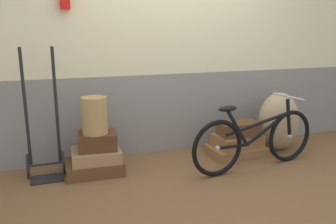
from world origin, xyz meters
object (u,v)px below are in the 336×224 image
at_px(luggage_trolley, 44,145).
at_px(suitcase_0, 95,166).
at_px(burlap_sack, 278,121).
at_px(suitcase_3, 236,150).
at_px(suitcase_2, 98,141).
at_px(suitcase_1, 96,155).
at_px(suitcase_5, 238,129).
at_px(bicycle, 255,140).
at_px(wicker_basket, 95,115).
at_px(suitcase_4, 237,140).

bearing_deg(luggage_trolley, suitcase_0, -8.70).
distance_m(suitcase_0, burlap_sack, 2.32).
xyz_separation_m(suitcase_3, luggage_trolley, (-2.19, 0.10, 0.28)).
bearing_deg(suitcase_3, luggage_trolley, 175.91).
xyz_separation_m(suitcase_2, burlap_sack, (2.26, -0.02, 0.02)).
height_order(suitcase_2, luggage_trolley, luggage_trolley).
height_order(suitcase_0, luggage_trolley, luggage_trolley).
distance_m(suitcase_2, burlap_sack, 2.26).
relative_size(suitcase_0, suitcase_1, 1.18).
bearing_deg(suitcase_2, burlap_sack, 5.88).
height_order(suitcase_5, bicycle, bicycle).
xyz_separation_m(suitcase_5, wicker_basket, (-1.69, 0.03, 0.29)).
relative_size(suitcase_4, burlap_sack, 0.75).
xyz_separation_m(suitcase_3, suitcase_5, (0.01, -0.03, 0.28)).
bearing_deg(bicycle, luggage_trolley, 166.06).
bearing_deg(suitcase_5, suitcase_1, -175.18).
xyz_separation_m(suitcase_1, suitcase_4, (1.69, -0.02, -0.02)).
xyz_separation_m(suitcase_1, suitcase_2, (0.02, 0.01, 0.15)).
bearing_deg(suitcase_2, suitcase_3, 5.39).
bearing_deg(suitcase_0, burlap_sack, 1.82).
bearing_deg(luggage_trolley, suitcase_1, -10.33).
xyz_separation_m(suitcase_4, wicker_basket, (-1.69, 0.01, 0.45)).
bearing_deg(suitcase_1, burlap_sack, 3.26).
height_order(suitcase_2, suitcase_4, suitcase_2).
xyz_separation_m(suitcase_2, luggage_trolley, (-0.53, 0.08, -0.01)).
bearing_deg(suitcase_5, suitcase_4, 85.19).
relative_size(suitcase_3, burlap_sack, 0.89).
distance_m(suitcase_2, luggage_trolley, 0.53).
height_order(suitcase_1, suitcase_2, suitcase_2).
xyz_separation_m(suitcase_0, suitcase_4, (1.71, -0.04, 0.12)).
bearing_deg(suitcase_2, luggage_trolley, 177.96).
distance_m(suitcase_2, suitcase_5, 1.67).
distance_m(suitcase_0, suitcase_4, 1.72).
relative_size(suitcase_0, suitcase_5, 1.27).
relative_size(suitcase_1, wicker_basket, 1.30).
distance_m(suitcase_3, wicker_basket, 1.78).
relative_size(suitcase_1, suitcase_5, 1.07).
distance_m(wicker_basket, burlap_sack, 2.30).
height_order(wicker_basket, luggage_trolley, luggage_trolley).
relative_size(suitcase_2, luggage_trolley, 0.30).
bearing_deg(burlap_sack, suitcase_1, 179.93).
distance_m(suitcase_0, bicycle, 1.76).
bearing_deg(luggage_trolley, wicker_basket, -11.16).
relative_size(wicker_basket, bicycle, 0.24).
xyz_separation_m(suitcase_4, bicycle, (-0.04, -0.43, 0.14)).
relative_size(luggage_trolley, burlap_sack, 1.81).
height_order(suitcase_3, suitcase_4, suitcase_4).
relative_size(suitcase_4, bicycle, 0.35).
distance_m(suitcase_1, suitcase_5, 1.69).
xyz_separation_m(suitcase_4, luggage_trolley, (-2.20, 0.11, 0.15)).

